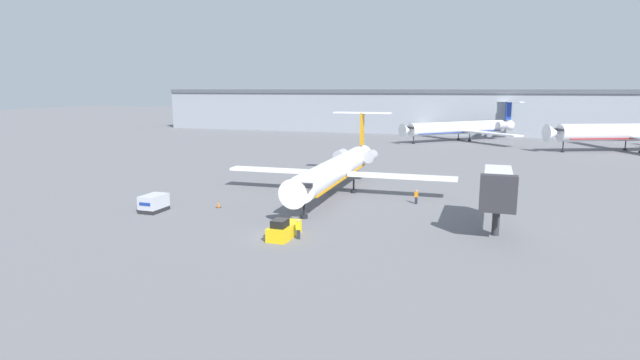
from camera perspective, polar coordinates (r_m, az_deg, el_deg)
The scene contains 11 objects.
ground_plane at distance 47.29m, azimuth -4.93°, elevation -6.57°, with size 600.00×600.00×0.00m, color slate.
terminal_building at distance 162.52m, azimuth 12.49°, elevation 7.68°, with size 180.00×16.80×13.66m.
airplane_main at distance 66.20m, azimuth 2.00°, elevation 1.34°, with size 31.03×33.50×10.13m.
pushback_tug at distance 47.17m, azimuth -4.14°, elevation -5.68°, with size 1.85×4.52×1.94m.
luggage_cart at distance 59.71m, azimuth -18.46°, elevation -2.53°, with size 2.07×3.15×1.95m.
worker_near_tug at distance 46.44m, azimuth -2.50°, elevation -5.59°, with size 0.40×0.26×1.87m.
worker_by_wing at distance 61.54m, azimuth 10.94°, elevation -1.86°, with size 0.40×0.24×1.75m.
traffic_cone_left at distance 59.91m, azimuth -11.53°, elevation -2.79°, with size 0.51×0.51×0.69m.
airplane_parked_far_left at distance 130.52m, azimuth 31.86°, elevation 4.64°, with size 36.86×32.28×11.32m.
airplane_parked_far_right at distance 139.69m, azimuth 15.86°, elevation 5.77°, with size 30.50×31.42×10.30m.
jet_bridge at distance 51.37m, azimuth 19.65°, elevation -0.68°, with size 3.20×9.85×6.19m.
Camera 1 is at (18.42, -41.33, 13.73)m, focal length 28.00 mm.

